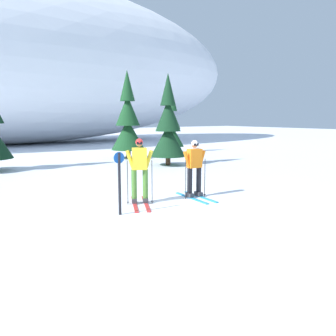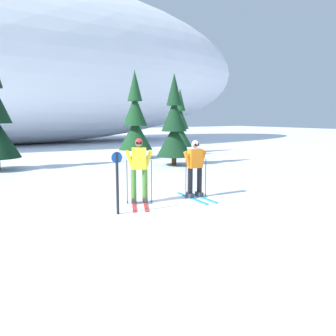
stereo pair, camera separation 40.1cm
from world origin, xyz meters
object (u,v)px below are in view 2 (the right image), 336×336
at_px(pine_tree_center_right, 174,127).
at_px(skier_yellow_jacket, 139,170).
at_px(pine_tree_center_left, 135,122).
at_px(pine_tree_far_right, 180,126).
at_px(skier_orange_jacket, 195,168).
at_px(trail_marker_post, 117,179).

bearing_deg(pine_tree_center_right, skier_yellow_jacket, -130.38).
height_order(pine_tree_center_left, pine_tree_center_right, pine_tree_center_left).
relative_size(pine_tree_center_left, pine_tree_far_right, 1.18).
xyz_separation_m(skier_yellow_jacket, pine_tree_center_right, (5.01, 5.89, 0.94)).
distance_m(skier_orange_jacket, pine_tree_far_right, 13.07).
bearing_deg(skier_yellow_jacket, pine_tree_far_right, 51.19).
xyz_separation_m(pine_tree_far_right, trail_marker_post, (-9.62, -11.44, -0.90)).
height_order(skier_yellow_jacket, pine_tree_center_left, pine_tree_center_left).
height_order(skier_orange_jacket, pine_tree_center_left, pine_tree_center_left).
height_order(skier_orange_jacket, trail_marker_post, skier_orange_jacket).
relative_size(skier_orange_jacket, pine_tree_far_right, 0.40).
bearing_deg(pine_tree_far_right, trail_marker_post, -130.04).
xyz_separation_m(skier_yellow_jacket, pine_tree_center_left, (4.77, 9.64, 1.16)).
bearing_deg(pine_tree_far_right, pine_tree_center_left, -163.93).
height_order(skier_yellow_jacket, skier_orange_jacket, skier_yellow_jacket).
xyz_separation_m(skier_orange_jacket, pine_tree_far_right, (6.93, 11.04, 0.88)).
distance_m(skier_orange_jacket, pine_tree_center_left, 10.45).
relative_size(skier_orange_jacket, pine_tree_center_left, 0.34).
distance_m(pine_tree_center_right, trail_marker_post, 8.94).
xyz_separation_m(skier_orange_jacket, trail_marker_post, (-2.68, -0.40, -0.02)).
height_order(skier_yellow_jacket, trail_marker_post, skier_yellow_jacket).
bearing_deg(pine_tree_center_right, pine_tree_center_left, 93.74).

